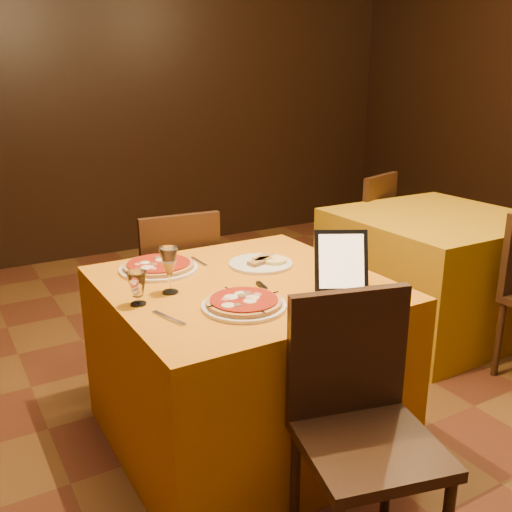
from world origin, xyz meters
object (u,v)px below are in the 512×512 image
main_table (244,362)px  pizza_far (159,267)px  chair_main_near (370,446)px  pizza_near (244,304)px  water_glass (137,288)px  chair_main_far (172,289)px  wine_glass (169,270)px  tablet (341,260)px  side_table (433,272)px  chair_side_far (355,233)px

main_table → pizza_far: size_ratio=3.17×
chair_main_near → pizza_near: chair_main_near is taller
water_glass → main_table: bearing=2.5°
chair_main_far → wine_glass: bearing=72.8°
chair_main_far → pizza_near: chair_main_far is taller
main_table → tablet: tablet is taller
tablet → wine_glass: bearing=-177.5°
main_table → water_glass: (-0.46, -0.02, 0.44)m
pizza_near → pizza_far: 0.58m
water_glass → chair_main_far: bearing=61.0°
chair_main_far → wine_glass: 0.93m
side_table → pizza_far: (-1.89, -0.13, 0.39)m
pizza_far → tablet: 0.81m
pizza_far → wine_glass: wine_glass is taller
main_table → pizza_near: bearing=-118.7°
chair_main_far → tablet: bearing=109.8°
pizza_far → chair_main_far: bearing=63.2°
water_glass → pizza_far: bearing=57.9°
side_table → chair_side_far: chair_side_far is taller
pizza_far → side_table: bearing=3.8°
chair_side_far → pizza_far: size_ratio=2.62×
side_table → pizza_near: (-1.78, -0.69, 0.39)m
chair_main_far → chair_side_far: size_ratio=1.00×
chair_main_far → water_glass: 1.02m
chair_side_far → pizza_far: chair_side_far is taller
side_table → pizza_far: bearing=-176.2°
main_table → pizza_far: pizza_far is taller
tablet → pizza_near: bearing=-154.1°
main_table → tablet: bearing=-42.5°
main_table → chair_main_far: chair_main_far is taller
tablet → main_table: bearing=166.6°
side_table → pizza_near: 1.95m
chair_side_far → pizza_near: size_ratio=2.88×
wine_glass → tablet: bearing=-26.7°
main_table → water_glass: size_ratio=8.46×
main_table → chair_main_near: (-0.00, -0.82, 0.08)m
pizza_near → pizza_far: (-0.11, 0.57, -0.00)m
chair_side_far → pizza_near: bearing=20.5°
main_table → chair_side_far: bearing=36.8°
water_glass → tablet: 0.80m
side_table → chair_main_far: size_ratio=1.21×
chair_side_far → tablet: (-1.35, -1.50, 0.41)m
main_table → chair_side_far: (1.64, 1.23, 0.08)m
main_table → chair_main_near: chair_main_near is taller
chair_main_far → chair_side_far: 1.69m
chair_side_far → pizza_near: (-1.78, -1.47, 0.31)m
main_table → chair_main_far: bearing=90.0°
pizza_near → water_glass: (-0.33, 0.23, 0.05)m
chair_main_near → pizza_far: 1.20m
side_table → wine_glass: size_ratio=5.79×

